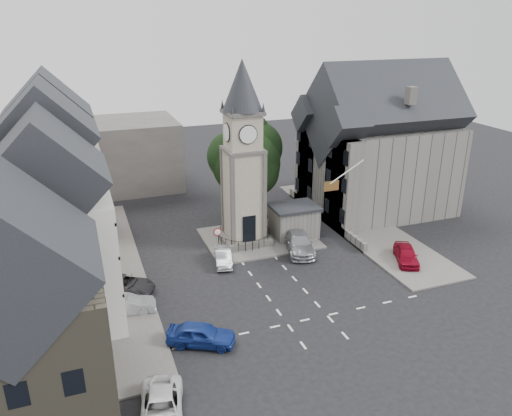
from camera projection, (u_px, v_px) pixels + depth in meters
name	position (u px, v px, depth m)	size (l,w,h in m)	color
ground	(277.00, 282.00, 38.96)	(120.00, 120.00, 0.00)	black
pavement_west	(105.00, 273.00, 40.16)	(6.00, 30.00, 0.14)	#595651
pavement_east	(357.00, 223.00, 49.79)	(6.00, 26.00, 0.14)	#595651
central_island	(259.00, 238.00, 46.41)	(10.00, 8.00, 0.16)	#595651
road_markings	(307.00, 320.00, 34.14)	(20.00, 8.00, 0.01)	silver
clock_tower	(243.00, 156.00, 43.02)	(4.86, 4.86, 16.25)	#4C4944
stone_shelter	(294.00, 221.00, 46.51)	(4.30, 3.30, 3.08)	#66635E
town_tree	(246.00, 153.00, 48.46)	(7.20, 7.20, 10.80)	black
warning_sign_post	(217.00, 237.00, 41.95)	(0.70, 0.19, 2.85)	black
terrace_pink	(55.00, 166.00, 45.60)	(8.10, 7.60, 12.80)	#C1848D
terrace_cream	(54.00, 193.00, 38.60)	(8.10, 7.60, 12.80)	beige
terrace_tudor	(53.00, 239.00, 31.74)	(8.10, 7.60, 12.00)	silver
building_sw_stone	(20.00, 334.00, 23.68)	(8.60, 7.60, 10.40)	#4E493A
backdrop_west	(91.00, 157.00, 58.16)	(20.00, 10.00, 8.00)	#4C4944
east_building	(377.00, 153.00, 51.34)	(14.40, 11.40, 12.60)	#66635E
east_boundary_wall	(323.00, 216.00, 50.51)	(0.40, 16.00, 0.90)	#66635E
flagpole	(347.00, 172.00, 42.50)	(3.68, 0.10, 2.74)	white
car_west_blue	(201.00, 334.00, 31.33)	(1.73, 4.31, 1.47)	navy
car_west_silver	(126.00, 305.00, 34.66)	(1.39, 4.00, 1.32)	#93979A
car_west_grey	(122.00, 285.00, 37.15)	(2.29, 4.97, 1.38)	#28272A
car_island_silver	(223.00, 257.00, 41.70)	(1.30, 3.72, 1.23)	gray
car_island_east	(299.00, 243.00, 43.88)	(2.20, 5.42, 1.57)	#979A9E
car_east_red	(406.00, 254.00, 41.87)	(1.68, 4.17, 1.42)	maroon
van_sw_white	(161.00, 409.00, 25.52)	(2.21, 4.79, 1.33)	silver
pedestrian	(348.00, 212.00, 50.35)	(0.64, 0.42, 1.74)	#B4A295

